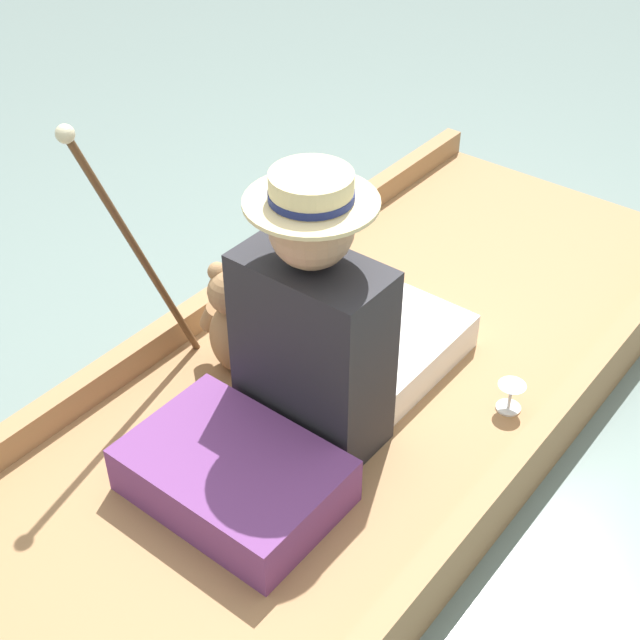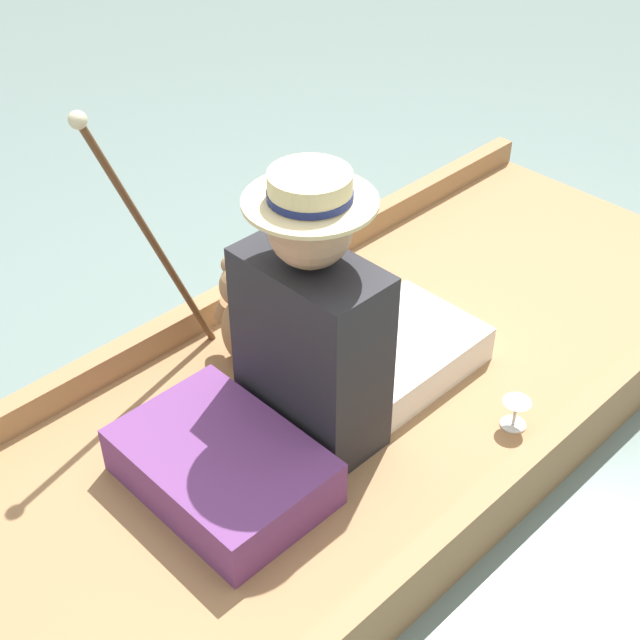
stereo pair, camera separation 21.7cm
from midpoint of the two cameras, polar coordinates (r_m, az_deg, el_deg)
The scene contains 7 objects.
ground_plane at distance 2.54m, azimuth 3.99°, elevation -6.82°, with size 16.00×16.00×0.00m, color slate.
punt_boat at distance 2.50m, azimuth 4.05°, elevation -5.80°, with size 1.11×2.91×0.20m.
seat_cushion at distance 2.19m, azimuth -3.45°, elevation -9.48°, with size 0.50×0.35×0.13m.
seated_person at distance 2.24m, azimuth 3.73°, elevation -0.83°, with size 0.37×0.72×0.75m.
teddy_bear at distance 2.47m, azimuth -2.35°, elevation 0.12°, with size 0.24×0.14×0.34m.
wine_glass at distance 2.42m, azimuth 14.97°, elevation -5.63°, with size 0.08×0.08×0.09m.
walking_cane at distance 2.29m, azimuth -8.73°, elevation 6.08°, with size 0.04×0.34×0.83m.
Camera 2 is at (1.24, -1.32, 1.78)m, focal length 50.00 mm.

